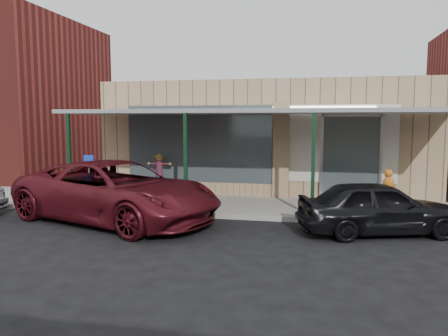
% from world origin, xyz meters
% --- Properties ---
extents(ground, '(120.00, 120.00, 0.00)m').
position_xyz_m(ground, '(0.00, 0.00, 0.00)').
color(ground, black).
rests_on(ground, ground).
extents(sidewalk, '(40.00, 3.20, 0.15)m').
position_xyz_m(sidewalk, '(0.00, 3.60, 0.07)').
color(sidewalk, gray).
rests_on(sidewalk, ground).
extents(storefront, '(12.00, 6.25, 4.20)m').
position_xyz_m(storefront, '(-0.00, 8.16, 2.09)').
color(storefront, tan).
rests_on(storefront, ground).
extents(awning, '(12.00, 3.00, 3.04)m').
position_xyz_m(awning, '(0.00, 3.56, 3.01)').
color(awning, gray).
rests_on(awning, ground).
extents(block_buildings_near, '(61.00, 8.00, 8.00)m').
position_xyz_m(block_buildings_near, '(2.01, 9.20, 3.77)').
color(block_buildings_near, maroon).
rests_on(block_buildings_near, ground).
extents(barrel_scarecrow, '(0.88, 0.71, 1.48)m').
position_xyz_m(barrel_scarecrow, '(-3.57, 4.75, 0.65)').
color(barrel_scarecrow, '#513220').
rests_on(barrel_scarecrow, sidewalk).
extents(barrel_pumpkin, '(0.75, 0.75, 0.73)m').
position_xyz_m(barrel_pumpkin, '(3.76, 3.04, 0.41)').
color(barrel_pumpkin, '#513220').
rests_on(barrel_pumpkin, sidewalk).
extents(handicap_sign, '(0.32, 0.04, 1.56)m').
position_xyz_m(handicap_sign, '(-5.00, 2.40, 1.16)').
color(handicap_sign, gray).
rests_on(handicap_sign, sidewalk).
extents(parked_sedan, '(4.18, 2.61, 1.53)m').
position_xyz_m(parked_sedan, '(3.40, 1.21, 0.67)').
color(parked_sedan, black).
rests_on(parked_sedan, ground).
extents(car_maroon, '(6.61, 4.64, 1.67)m').
position_xyz_m(car_maroon, '(-3.49, 1.12, 0.84)').
color(car_maroon, '#57111A').
rests_on(car_maroon, ground).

